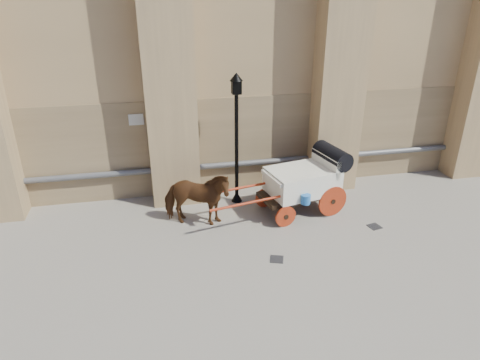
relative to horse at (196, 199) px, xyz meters
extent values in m
plane|color=slate|center=(0.56, -1.96, -0.79)|extent=(90.00, 90.00, 0.00)
cube|color=#937A55|center=(2.56, 2.19, 0.71)|extent=(44.00, 0.35, 3.00)
cylinder|color=#59595B|center=(2.56, 1.92, 0.11)|extent=(42.00, 0.18, 0.18)
cube|color=beige|center=(-1.44, 2.01, 1.71)|extent=(0.42, 0.04, 0.32)
imported|color=#5D3217|center=(0.00, 0.00, 0.00)|extent=(2.04, 1.36, 1.58)
cube|color=black|center=(2.96, 0.17, -0.24)|extent=(2.38, 1.44, 0.12)
cube|color=white|center=(3.06, 0.19, 0.17)|extent=(2.13, 1.62, 0.71)
cube|color=white|center=(3.80, 0.34, 0.57)|extent=(0.40, 1.26, 0.55)
cube|color=white|center=(2.22, 0.02, 0.42)|extent=(0.57, 1.16, 0.10)
cylinder|color=black|center=(3.99, 0.39, 0.77)|extent=(0.81, 1.35, 0.56)
cylinder|color=#9F2B11|center=(3.82, -0.29, -0.34)|extent=(0.90, 0.24, 0.91)
cylinder|color=#9F2B11|center=(3.57, 0.94, -0.34)|extent=(0.90, 0.24, 0.91)
cylinder|color=#9F2B11|center=(2.34, -0.60, -0.49)|extent=(0.60, 0.18, 0.60)
cylinder|color=#9F2B11|center=(2.09, 0.63, -0.49)|extent=(0.60, 0.18, 0.60)
cylinder|color=#9F2B11|center=(1.42, -0.61, 0.07)|extent=(2.38, 0.56, 0.07)
cylinder|color=#9F2B11|center=(1.24, 0.27, 0.07)|extent=(2.38, 0.56, 0.07)
cylinder|color=blue|center=(2.90, -0.56, -0.03)|extent=(0.26, 0.26, 0.26)
cylinder|color=black|center=(1.35, 1.16, 0.85)|extent=(0.11, 0.11, 3.28)
cone|color=black|center=(1.35, 1.16, -0.63)|extent=(0.33, 0.33, 0.33)
cube|color=black|center=(1.35, 1.16, 2.71)|extent=(0.25, 0.25, 0.38)
cone|color=black|center=(1.35, 1.16, 2.99)|extent=(0.36, 0.36, 0.22)
cube|color=black|center=(1.68, -2.05, -0.78)|extent=(0.41, 0.41, 0.01)
cube|color=black|center=(4.74, -1.13, -0.78)|extent=(0.38, 0.38, 0.01)
camera|label=1|loc=(-0.96, -10.26, 5.27)|focal=32.00mm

